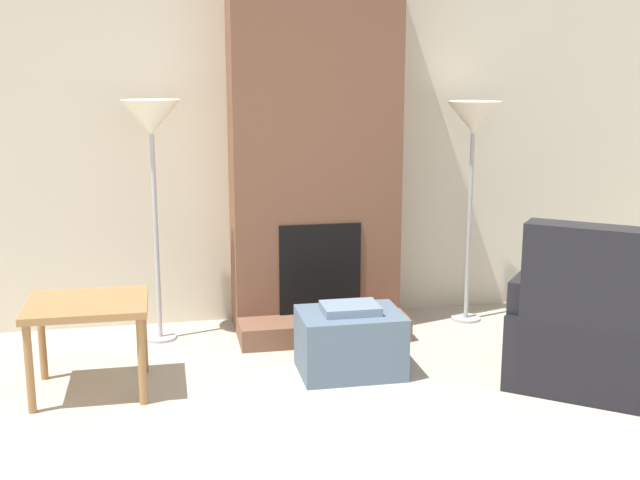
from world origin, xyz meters
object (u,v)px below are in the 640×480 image
(armchair, at_px, (595,332))
(side_table, at_px, (88,314))
(ottoman, at_px, (350,341))
(floor_lamp_right, at_px, (473,127))
(floor_lamp_left, at_px, (151,127))

(armchair, xyz_separation_m, side_table, (-2.86, 0.41, 0.16))
(ottoman, distance_m, side_table, 1.52)
(floor_lamp_right, bearing_deg, armchair, -76.62)
(side_table, bearing_deg, floor_lamp_right, 17.98)
(floor_lamp_left, relative_size, floor_lamp_right, 1.02)
(armchair, distance_m, side_table, 2.89)
(side_table, distance_m, floor_lamp_left, 1.33)
(ottoman, relative_size, side_table, 0.92)
(side_table, bearing_deg, armchair, -8.15)
(side_table, height_order, floor_lamp_left, floor_lamp_left)
(floor_lamp_left, height_order, floor_lamp_right, floor_lamp_left)
(floor_lamp_left, bearing_deg, floor_lamp_right, 0.00)
(ottoman, relative_size, floor_lamp_right, 0.39)
(armchair, bearing_deg, ottoman, 22.02)
(armchair, distance_m, floor_lamp_right, 1.68)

